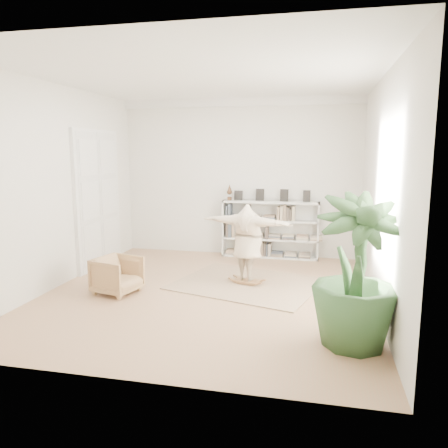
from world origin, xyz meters
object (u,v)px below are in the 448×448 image
houseplant (356,271)px  bookshelf (270,230)px  person (247,241)px  rocker_board (247,281)px  armchair (117,275)px

houseplant → bookshelf: bearing=109.5°
person → houseplant: houseplant is taller
bookshelf → rocker_board: 2.25m
rocker_board → houseplant: 2.96m
bookshelf → armchair: (-2.27, -3.14, -0.32)m
houseplant → armchair: bearing=161.7°
rocker_board → armchair: bearing=-139.4°
armchair → person: (2.10, 0.97, 0.50)m
armchair → houseplant: houseplant is taller
bookshelf → houseplant: 4.68m
bookshelf → person: (-0.16, -2.17, 0.19)m
bookshelf → person: 2.18m
armchair → rocker_board: size_ratio=1.37×
bookshelf → person: bearing=-94.3°
person → houseplant: bearing=143.3°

